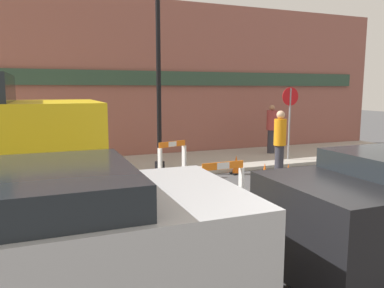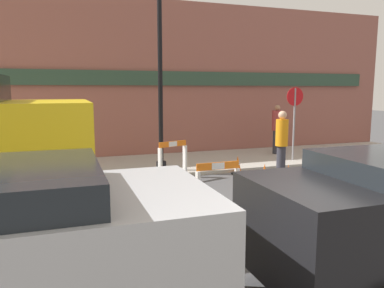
% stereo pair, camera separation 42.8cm
% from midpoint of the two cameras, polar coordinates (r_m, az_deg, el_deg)
% --- Properties ---
extents(ground_plane, '(60.00, 60.00, 0.00)m').
position_cam_midpoint_polar(ground_plane, '(7.00, 16.35, -12.24)').
color(ground_plane, '#4C4C4F').
extents(sidewalk_slab, '(18.00, 3.30, 0.11)m').
position_cam_midpoint_polar(sidewalk_slab, '(12.24, -1.55, -2.79)').
color(sidewalk_slab, '#ADA89E').
rests_on(sidewalk_slab, ground_plane).
extents(storefront_facade, '(18.00, 0.22, 5.50)m').
position_cam_midpoint_polar(storefront_facade, '(13.65, -4.11, 9.74)').
color(storefront_facade, '#93564C').
rests_on(storefront_facade, ground_plane).
extents(streetlamp_post, '(0.44, 0.44, 5.18)m').
position_cam_midpoint_polar(streetlamp_post, '(10.71, -6.33, 13.77)').
color(streetlamp_post, black).
rests_on(streetlamp_post, sidewalk_slab).
extents(stop_sign, '(0.60, 0.06, 2.38)m').
position_cam_midpoint_polar(stop_sign, '(12.67, 13.75, 4.85)').
color(stop_sign, gray).
rests_on(stop_sign, sidewalk_slab).
extents(barricade_0, '(0.86, 0.38, 1.04)m').
position_cam_midpoint_polar(barricade_0, '(10.10, -4.22, -2.26)').
color(barricade_0, white).
rests_on(barricade_0, ground_plane).
extents(barricade_1, '(0.93, 0.16, 0.98)m').
position_cam_midpoint_polar(barricade_1, '(7.60, 3.10, -6.02)').
color(barricade_1, white).
rests_on(barricade_1, ground_plane).
extents(traffic_cone_0, '(0.30, 0.30, 0.47)m').
position_cam_midpoint_polar(traffic_cone_0, '(8.42, 10.81, -6.94)').
color(traffic_cone_0, black).
rests_on(traffic_cone_0, ground_plane).
extents(traffic_cone_1, '(0.30, 0.30, 0.55)m').
position_cam_midpoint_polar(traffic_cone_1, '(7.53, -3.85, -8.32)').
color(traffic_cone_1, black).
rests_on(traffic_cone_1, ground_plane).
extents(traffic_cone_2, '(0.30, 0.30, 0.54)m').
position_cam_midpoint_polar(traffic_cone_2, '(10.81, 5.62, -3.22)').
color(traffic_cone_2, black).
rests_on(traffic_cone_2, ground_plane).
extents(traffic_cone_3, '(0.30, 0.30, 0.58)m').
position_cam_midpoint_polar(traffic_cone_3, '(9.63, 13.20, -4.71)').
color(traffic_cone_3, black).
rests_on(traffic_cone_3, ground_plane).
extents(traffic_cone_4, '(0.30, 0.30, 0.57)m').
position_cam_midpoint_polar(traffic_cone_4, '(9.64, 9.75, -4.63)').
color(traffic_cone_4, black).
rests_on(traffic_cone_4, ground_plane).
extents(person_worker, '(0.36, 0.36, 1.84)m').
position_cam_midpoint_polar(person_worker, '(10.60, 12.12, 0.46)').
color(person_worker, '#33333D').
rests_on(person_worker, ground_plane).
extents(person_pedestrian, '(0.51, 0.51, 1.75)m').
position_cam_midpoint_polar(person_pedestrian, '(13.81, 11.16, 2.49)').
color(person_pedestrian, '#33333D').
rests_on(person_pedestrian, sidewalk_slab).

